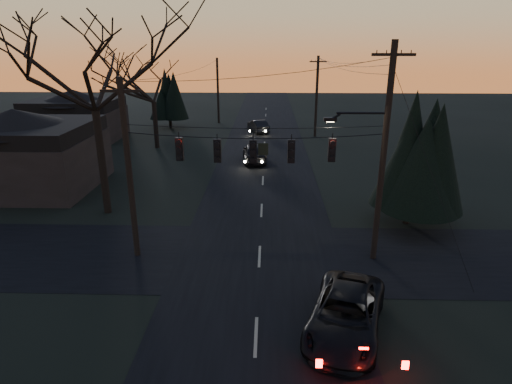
{
  "coord_description": "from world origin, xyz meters",
  "views": [
    {
      "loc": [
        0.37,
        -8.6,
        9.93
      ],
      "look_at": [
        -0.17,
        10.12,
        3.3
      ],
      "focal_mm": 30.0,
      "sensor_mm": 36.0,
      "label": 1
    }
  ],
  "objects_px": {
    "bare_tree_left": "(90,65)",
    "suv_near": "(346,314)",
    "utility_pole_far_r": "(315,136)",
    "sedan_oncoming_a": "(255,153)",
    "sedan_oncoming_b": "(258,126)",
    "evergreen_right": "(414,152)",
    "utility_pole_left": "(138,255)",
    "utility_pole_right": "(373,258)",
    "utility_pole_far_l": "(219,123)"
  },
  "relations": [
    {
      "from": "utility_pole_right",
      "to": "sedan_oncoming_a",
      "type": "distance_m",
      "value": 18.5
    },
    {
      "from": "utility_pole_far_l",
      "to": "suv_near",
      "type": "height_order",
      "value": "utility_pole_far_l"
    },
    {
      "from": "evergreen_right",
      "to": "utility_pole_far_l",
      "type": "bearing_deg",
      "value": 114.38
    },
    {
      "from": "utility_pole_right",
      "to": "sedan_oncoming_b",
      "type": "relative_size",
      "value": 2.36
    },
    {
      "from": "utility_pole_left",
      "to": "utility_pole_far_r",
      "type": "bearing_deg",
      "value": 67.67
    },
    {
      "from": "utility_pole_left",
      "to": "sedan_oncoming_b",
      "type": "bearing_deg",
      "value": 80.22
    },
    {
      "from": "bare_tree_left",
      "to": "evergreen_right",
      "type": "height_order",
      "value": "bare_tree_left"
    },
    {
      "from": "utility_pole_left",
      "to": "evergreen_right",
      "type": "relative_size",
      "value": 1.17
    },
    {
      "from": "sedan_oncoming_a",
      "to": "sedan_oncoming_b",
      "type": "height_order",
      "value": "sedan_oncoming_a"
    },
    {
      "from": "evergreen_right",
      "to": "sedan_oncoming_a",
      "type": "bearing_deg",
      "value": 125.04
    },
    {
      "from": "sedan_oncoming_b",
      "to": "suv_near",
      "type": "bearing_deg",
      "value": 77.3
    },
    {
      "from": "sedan_oncoming_a",
      "to": "evergreen_right",
      "type": "bearing_deg",
      "value": 119.75
    },
    {
      "from": "suv_near",
      "to": "sedan_oncoming_a",
      "type": "xyz_separation_m",
      "value": [
        -4.0,
        22.99,
        0.08
      ]
    },
    {
      "from": "sedan_oncoming_b",
      "to": "utility_pole_right",
      "type": "bearing_deg",
      "value": 82.72
    },
    {
      "from": "evergreen_right",
      "to": "bare_tree_left",
      "type": "bearing_deg",
      "value": 176.31
    },
    {
      "from": "suv_near",
      "to": "sedan_oncoming_b",
      "type": "relative_size",
      "value": 1.24
    },
    {
      "from": "suv_near",
      "to": "sedan_oncoming_a",
      "type": "bearing_deg",
      "value": 117.48
    },
    {
      "from": "evergreen_right",
      "to": "suv_near",
      "type": "bearing_deg",
      "value": -117.45
    },
    {
      "from": "utility_pole_right",
      "to": "suv_near",
      "type": "distance_m",
      "value": 6.11
    },
    {
      "from": "sedan_oncoming_a",
      "to": "utility_pole_left",
      "type": "bearing_deg",
      "value": 68.06
    },
    {
      "from": "bare_tree_left",
      "to": "sedan_oncoming_b",
      "type": "xyz_separation_m",
      "value": [
        8.63,
        24.71,
        -7.97
      ]
    },
    {
      "from": "utility_pole_right",
      "to": "sedan_oncoming_a",
      "type": "xyz_separation_m",
      "value": [
        -6.3,
        17.38,
        0.81
      ]
    },
    {
      "from": "utility_pole_right",
      "to": "bare_tree_left",
      "type": "distance_m",
      "value": 18.11
    },
    {
      "from": "evergreen_right",
      "to": "sedan_oncoming_b",
      "type": "relative_size",
      "value": 1.71
    },
    {
      "from": "sedan_oncoming_a",
      "to": "sedan_oncoming_b",
      "type": "xyz_separation_m",
      "value": [
        0.0,
        12.8,
        -0.11
      ]
    },
    {
      "from": "utility_pole_far_r",
      "to": "utility_pole_far_l",
      "type": "xyz_separation_m",
      "value": [
        -11.5,
        8.0,
        0.0
      ]
    },
    {
      "from": "sedan_oncoming_a",
      "to": "sedan_oncoming_b",
      "type": "relative_size",
      "value": 1.12
    },
    {
      "from": "bare_tree_left",
      "to": "sedan_oncoming_b",
      "type": "bearing_deg",
      "value": 70.76
    },
    {
      "from": "utility_pole_right",
      "to": "evergreen_right",
      "type": "relative_size",
      "value": 1.38
    },
    {
      "from": "utility_pole_left",
      "to": "suv_near",
      "type": "distance_m",
      "value": 10.8
    },
    {
      "from": "sedan_oncoming_b",
      "to": "utility_pole_left",
      "type": "bearing_deg",
      "value": 61.15
    },
    {
      "from": "utility_pole_far_r",
      "to": "evergreen_right",
      "type": "distance_m",
      "value": 24.22
    },
    {
      "from": "sedan_oncoming_b",
      "to": "evergreen_right",
      "type": "bearing_deg",
      "value": 90.43
    },
    {
      "from": "utility_pole_left",
      "to": "sedan_oncoming_a",
      "type": "xyz_separation_m",
      "value": [
        5.2,
        17.38,
        0.81
      ]
    },
    {
      "from": "utility_pole_far_r",
      "to": "sedan_oncoming_a",
      "type": "height_order",
      "value": "utility_pole_far_r"
    },
    {
      "from": "suv_near",
      "to": "utility_pole_far_l",
      "type": "bearing_deg",
      "value": 120.08
    },
    {
      "from": "utility_pole_left",
      "to": "utility_pole_far_r",
      "type": "relative_size",
      "value": 1.0
    },
    {
      "from": "suv_near",
      "to": "sedan_oncoming_b",
      "type": "xyz_separation_m",
      "value": [
        -4.0,
        35.79,
        -0.03
      ]
    },
    {
      "from": "utility_pole_right",
      "to": "utility_pole_far_r",
      "type": "distance_m",
      "value": 28.0
    },
    {
      "from": "utility_pole_far_r",
      "to": "sedan_oncoming_a",
      "type": "distance_m",
      "value": 12.37
    },
    {
      "from": "utility_pole_left",
      "to": "bare_tree_left",
      "type": "relative_size",
      "value": 0.69
    },
    {
      "from": "utility_pole_right",
      "to": "sedan_oncoming_a",
      "type": "height_order",
      "value": "utility_pole_right"
    },
    {
      "from": "utility_pole_far_r",
      "to": "bare_tree_left",
      "type": "relative_size",
      "value": 0.69
    },
    {
      "from": "utility_pole_far_r",
      "to": "sedan_oncoming_b",
      "type": "height_order",
      "value": "utility_pole_far_r"
    },
    {
      "from": "sedan_oncoming_b",
      "to": "utility_pole_far_l",
      "type": "bearing_deg",
      "value": -67.3
    },
    {
      "from": "utility_pole_far_r",
      "to": "utility_pole_right",
      "type": "bearing_deg",
      "value": -90.0
    },
    {
      "from": "utility_pole_far_r",
      "to": "evergreen_right",
      "type": "relative_size",
      "value": 1.17
    },
    {
      "from": "utility_pole_far_l",
      "to": "sedan_oncoming_b",
      "type": "distance_m",
      "value": 7.84
    },
    {
      "from": "evergreen_right",
      "to": "sedan_oncoming_a",
      "type": "relative_size",
      "value": 1.52
    },
    {
      "from": "bare_tree_left",
      "to": "suv_near",
      "type": "height_order",
      "value": "bare_tree_left"
    }
  ]
}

